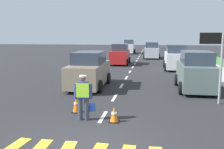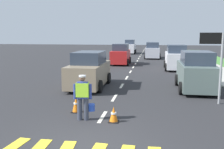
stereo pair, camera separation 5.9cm
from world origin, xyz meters
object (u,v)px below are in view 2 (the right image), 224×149
car_oncoming_third (130,47)px  car_oncoming_lead (89,71)px  lane_direction_sign (216,51)px  car_oncoming_second (121,55)px  car_parked_curbside (196,72)px  traffic_cone_far (114,114)px  car_outgoing_far (152,51)px  car_parked_far (176,58)px  road_worker (83,95)px  traffic_cone_near (76,104)px

car_oncoming_third → car_oncoming_lead: bearing=-89.9°
car_oncoming_third → car_oncoming_lead: (0.05, -27.07, -0.06)m
lane_direction_sign → car_oncoming_lead: bearing=157.1°
car_oncoming_lead → car_oncoming_second: bearing=88.2°
car_parked_curbside → car_oncoming_second: 13.11m
lane_direction_sign → car_oncoming_second: (-6.13, 14.58, -1.41)m
traffic_cone_far → car_oncoming_third: size_ratio=0.14×
car_outgoing_far → car_parked_far: bearing=-78.6°
road_worker → car_parked_curbside: 7.65m
traffic_cone_far → car_oncoming_lead: bearing=112.1°
traffic_cone_far → car_oncoming_second: 17.86m
road_worker → car_parked_far: size_ratio=0.41×
traffic_cone_near → traffic_cone_far: (1.68, -0.91, -0.04)m
car_oncoming_lead → traffic_cone_far: bearing=-67.9°
traffic_cone_near → car_parked_curbside: 7.44m
traffic_cone_near → car_parked_far: 14.58m
traffic_cone_near → car_outgoing_far: car_outgoing_far is taller
traffic_cone_far → car_oncoming_third: (-2.44, 32.97, 0.76)m
traffic_cone_far → car_oncoming_second: car_oncoming_second is taller
traffic_cone_near → car_outgoing_far: (2.91, 24.24, 0.66)m
car_oncoming_third → car_outgoing_far: (3.68, -7.82, -0.06)m
lane_direction_sign → traffic_cone_near: 6.55m
lane_direction_sign → car_oncoming_lead: lane_direction_sign is taller
car_oncoming_third → car_outgoing_far: 8.64m
road_worker → car_oncoming_second: size_ratio=0.43×
lane_direction_sign → car_oncoming_third: lane_direction_sign is taller
road_worker → lane_direction_sign: size_ratio=0.52×
traffic_cone_near → car_oncoming_second: size_ratio=0.17×
lane_direction_sign → car_parked_curbside: lane_direction_sign is taller
traffic_cone_near → car_outgoing_far: size_ratio=0.15×
lane_direction_sign → car_outgoing_far: bearing=97.4°
road_worker → car_outgoing_far: (2.36, 25.11, 0.05)m
lane_direction_sign → traffic_cone_near: bearing=-158.8°
lane_direction_sign → traffic_cone_near: size_ratio=4.97×
road_worker → car_parked_far: 15.20m
lane_direction_sign → car_oncoming_second: bearing=112.8°
road_worker → traffic_cone_near: road_worker is taller
car_oncoming_third → car_parked_far: bearing=-72.5°
car_oncoming_third → car_oncoming_lead: car_oncoming_third is taller
road_worker → car_parked_far: car_parked_far is taller
car_oncoming_third → car_outgoing_far: bearing=-64.8°
car_oncoming_third → car_oncoming_second: bearing=-88.4°
traffic_cone_far → car_parked_curbside: car_parked_curbside is taller
traffic_cone_near → road_worker: bearing=-57.4°
car_oncoming_lead → car_outgoing_far: car_oncoming_lead is taller
car_parked_curbside → car_parked_far: (-0.38, 8.62, 0.00)m
traffic_cone_near → car_parked_far: (5.04, 13.66, 0.71)m
traffic_cone_far → car_parked_curbside: 7.07m
road_worker → car_parked_curbside: car_parked_curbside is taller
car_parked_curbside → car_oncoming_lead: bearing=-179.5°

